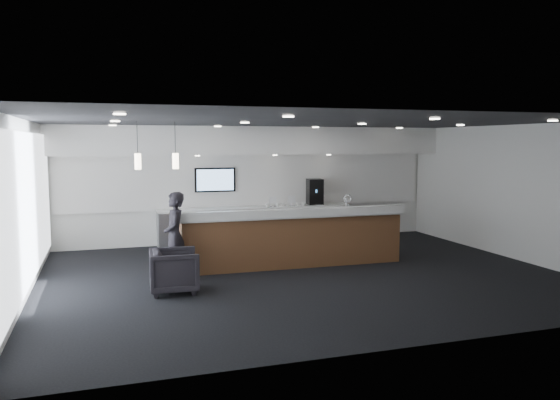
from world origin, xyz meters
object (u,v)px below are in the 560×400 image
object	(u,v)px
coffee_machine	(315,192)
armchair	(174,271)
service_counter	(293,239)
lounge_guest	(175,236)

from	to	relation	value
coffee_machine	armchair	xyz separation A→B (m)	(-4.26, -4.16, -0.91)
coffee_machine	armchair	world-z (taller)	coffee_machine
armchair	service_counter	bearing A→B (deg)	-60.13
armchair	lounge_guest	xyz separation A→B (m)	(0.13, 0.94, 0.46)
service_counter	coffee_machine	distance (m)	3.34
armchair	coffee_machine	bearing A→B (deg)	-42.42
coffee_machine	lounge_guest	world-z (taller)	lounge_guest
service_counter	coffee_machine	xyz separation A→B (m)	(1.61, 2.83, 0.71)
service_counter	lounge_guest	size ratio (longest dim) A/B	2.87
service_counter	armchair	bearing A→B (deg)	-152.27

